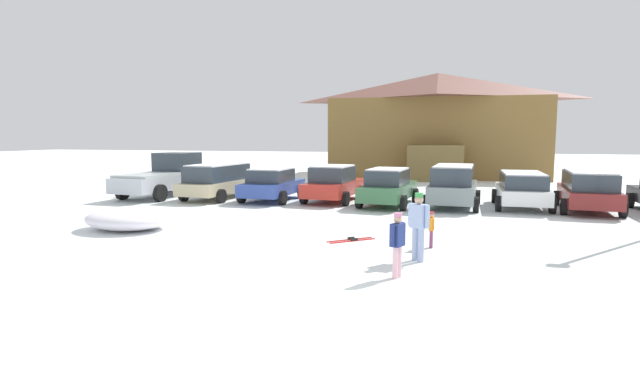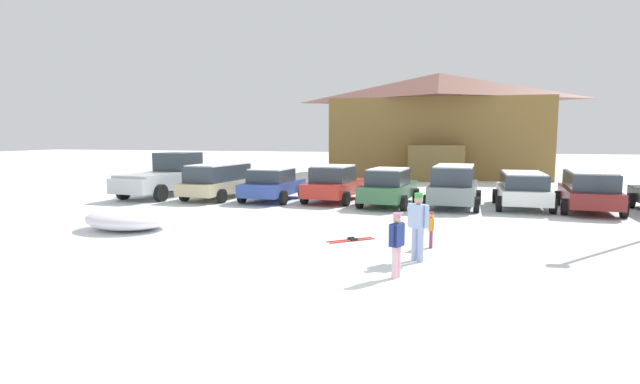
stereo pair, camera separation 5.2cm
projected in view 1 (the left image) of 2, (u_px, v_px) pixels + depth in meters
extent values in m
plane|color=white|center=(289.00, 293.00, 9.68)|extent=(160.00, 160.00, 0.00)
cube|color=brown|center=(436.00, 138.00, 38.27)|extent=(15.27, 9.69, 5.64)
pyramid|color=brown|center=(438.00, 87.00, 37.83)|extent=(15.88, 10.31, 2.09)
cube|color=brown|center=(435.00, 163.00, 33.09)|extent=(3.65, 1.89, 2.40)
cube|color=#C0B28A|center=(219.00, 186.00, 24.07)|extent=(2.23, 4.84, 0.56)
cube|color=#2D3842|center=(218.00, 173.00, 23.90)|extent=(1.91, 3.69, 0.74)
cube|color=white|center=(217.00, 164.00, 23.86)|extent=(1.79, 3.51, 0.06)
cylinder|color=black|center=(217.00, 188.00, 25.79)|extent=(0.27, 0.66, 0.64)
cylinder|color=black|center=(251.00, 190.00, 25.12)|extent=(0.27, 0.66, 0.64)
cylinder|color=black|center=(184.00, 194.00, 23.07)|extent=(0.27, 0.66, 0.64)
cylinder|color=black|center=(221.00, 196.00, 22.40)|extent=(0.27, 0.66, 0.64)
cube|color=#2F489C|center=(273.00, 188.00, 23.28)|extent=(1.97, 4.12, 0.57)
cube|color=#2D3842|center=(271.00, 176.00, 23.02)|extent=(1.69, 2.16, 0.58)
cube|color=white|center=(271.00, 169.00, 22.99)|extent=(1.58, 2.05, 0.06)
cylinder|color=black|center=(264.00, 190.00, 24.80)|extent=(0.24, 0.65, 0.64)
cylinder|color=black|center=(301.00, 192.00, 24.22)|extent=(0.24, 0.65, 0.64)
cylinder|color=black|center=(241.00, 196.00, 22.40)|extent=(0.24, 0.65, 0.64)
cylinder|color=black|center=(283.00, 198.00, 21.83)|extent=(0.24, 0.65, 0.64)
cube|color=red|center=(334.00, 188.00, 23.05)|extent=(2.18, 4.43, 0.62)
cube|color=#2D3842|center=(333.00, 174.00, 22.78)|extent=(1.78, 2.36, 0.68)
cube|color=white|center=(333.00, 166.00, 22.74)|extent=(1.66, 2.24, 0.06)
cylinder|color=black|center=(324.00, 191.00, 24.66)|extent=(0.28, 0.66, 0.64)
cylinder|color=black|center=(362.00, 192.00, 23.99)|extent=(0.28, 0.66, 0.64)
cylinder|color=black|center=(304.00, 197.00, 22.18)|extent=(0.28, 0.66, 0.64)
cylinder|color=black|center=(346.00, 199.00, 21.52)|extent=(0.28, 0.66, 0.64)
cube|color=#366941|center=(389.00, 191.00, 21.74)|extent=(2.14, 4.59, 0.61)
cube|color=#2D3842|center=(388.00, 177.00, 21.46)|extent=(1.73, 2.45, 0.64)
cube|color=white|center=(388.00, 169.00, 21.42)|extent=(1.61, 2.32, 0.06)
cylinder|color=black|center=(376.00, 194.00, 23.38)|extent=(0.28, 0.66, 0.64)
cylinder|color=black|center=(415.00, 195.00, 22.73)|extent=(0.28, 0.66, 0.64)
cylinder|color=black|center=(359.00, 201.00, 20.82)|extent=(0.28, 0.66, 0.64)
cylinder|color=black|center=(403.00, 203.00, 20.17)|extent=(0.28, 0.66, 0.64)
cube|color=slate|center=(453.00, 191.00, 21.16)|extent=(2.08, 4.26, 0.70)
cube|color=#2D3842|center=(453.00, 175.00, 21.00)|extent=(1.80, 3.25, 0.72)
cube|color=white|center=(454.00, 166.00, 20.96)|extent=(1.68, 3.09, 0.06)
cylinder|color=black|center=(433.00, 195.00, 22.72)|extent=(0.26, 0.65, 0.64)
cylinder|color=black|center=(478.00, 197.00, 22.09)|extent=(0.26, 0.65, 0.64)
cylinder|color=black|center=(426.00, 202.00, 20.30)|extent=(0.26, 0.65, 0.64)
cylinder|color=black|center=(476.00, 205.00, 19.67)|extent=(0.26, 0.65, 0.64)
cube|color=white|center=(522.00, 194.00, 20.93)|extent=(1.93, 4.29, 0.57)
cube|color=#2D3842|center=(523.00, 180.00, 20.78)|extent=(1.69, 3.26, 0.56)
cube|color=white|center=(523.00, 173.00, 20.75)|extent=(1.57, 3.10, 0.06)
cylinder|color=black|center=(494.00, 196.00, 22.49)|extent=(0.23, 0.64, 0.64)
cylinder|color=black|center=(542.00, 197.00, 21.95)|extent=(0.23, 0.64, 0.64)
cylinder|color=black|center=(498.00, 204.00, 19.97)|extent=(0.23, 0.64, 0.64)
cylinder|color=black|center=(553.00, 205.00, 19.43)|extent=(0.23, 0.64, 0.64)
cube|color=maroon|center=(588.00, 196.00, 20.07)|extent=(2.24, 4.73, 0.61)
cube|color=#2D3842|center=(589.00, 180.00, 19.91)|extent=(1.93, 3.61, 0.65)
cube|color=white|center=(589.00, 171.00, 19.87)|extent=(1.80, 3.43, 0.06)
cylinder|color=black|center=(556.00, 198.00, 21.77)|extent=(0.28, 0.66, 0.64)
cylinder|color=black|center=(608.00, 200.00, 21.09)|extent=(0.28, 0.66, 0.64)
cylinder|color=black|center=(564.00, 207.00, 19.12)|extent=(0.28, 0.66, 0.64)
cylinder|color=black|center=(623.00, 209.00, 18.44)|extent=(0.28, 0.66, 0.64)
cylinder|color=black|center=(630.00, 200.00, 20.97)|extent=(0.24, 0.65, 0.64)
cube|color=#B2B9C2|center=(164.00, 181.00, 24.86)|extent=(2.36, 5.92, 0.70)
cube|color=#2D3842|center=(177.00, 163.00, 25.85)|extent=(1.92, 1.98, 1.05)
cube|color=silver|center=(151.00, 175.00, 23.86)|extent=(2.18, 3.32, 0.12)
cylinder|color=black|center=(168.00, 185.00, 26.88)|extent=(0.32, 0.82, 0.80)
cylinder|color=black|center=(202.00, 186.00, 26.18)|extent=(0.32, 0.82, 0.80)
cylinder|color=black|center=(123.00, 191.00, 23.62)|extent=(0.32, 0.82, 0.80)
cylinder|color=black|center=(160.00, 193.00, 22.92)|extent=(0.32, 0.82, 0.80)
cylinder|color=#7F3A63|center=(431.00, 239.00, 13.57)|extent=(0.09, 0.09, 0.49)
cylinder|color=#7F3A63|center=(431.00, 239.00, 13.47)|extent=(0.09, 0.09, 0.49)
cube|color=orange|center=(432.00, 224.00, 13.47)|extent=(0.14, 0.24, 0.34)
cylinder|color=orange|center=(432.00, 223.00, 13.61)|extent=(0.07, 0.07, 0.33)
cylinder|color=orange|center=(431.00, 225.00, 13.32)|extent=(0.07, 0.07, 0.33)
sphere|color=tan|center=(432.00, 215.00, 13.44)|extent=(0.12, 0.12, 0.12)
cylinder|color=#B13939|center=(432.00, 213.00, 13.44)|extent=(0.12, 0.12, 0.06)
cylinder|color=#9BACD3|center=(421.00, 245.00, 11.99)|extent=(0.15, 0.15, 0.82)
cylinder|color=#9BACD3|center=(415.00, 244.00, 12.13)|extent=(0.15, 0.15, 0.82)
cube|color=#A0B6E4|center=(419.00, 216.00, 11.98)|extent=(0.47, 0.43, 0.58)
cylinder|color=#A0B6E4|center=(427.00, 217.00, 11.78)|extent=(0.11, 0.11, 0.55)
cylinder|color=#A0B6E4|center=(410.00, 214.00, 12.17)|extent=(0.11, 0.11, 0.55)
sphere|color=tan|center=(419.00, 200.00, 11.93)|extent=(0.21, 0.21, 0.21)
cylinder|color=green|center=(419.00, 195.00, 11.92)|extent=(0.20, 0.20, 0.10)
cylinder|color=beige|center=(395.00, 263.00, 10.60)|extent=(0.13, 0.13, 0.69)
cylinder|color=beige|center=(399.00, 261.00, 10.72)|extent=(0.13, 0.13, 0.69)
cube|color=navy|center=(398.00, 235.00, 10.60)|extent=(0.31, 0.39, 0.49)
cylinder|color=navy|center=(393.00, 236.00, 10.42)|extent=(0.09, 0.09, 0.46)
cylinder|color=navy|center=(402.00, 233.00, 10.76)|extent=(0.09, 0.09, 0.46)
sphere|color=tan|center=(398.00, 219.00, 10.56)|extent=(0.18, 0.18, 0.18)
cylinder|color=pink|center=(398.00, 215.00, 10.55)|extent=(0.17, 0.17, 0.08)
cube|color=red|center=(353.00, 241.00, 14.38)|extent=(1.18, 1.05, 0.02)
cube|color=black|center=(354.00, 239.00, 14.39)|extent=(0.20, 0.19, 0.06)
cube|color=red|center=(350.00, 240.00, 14.56)|extent=(1.18, 1.05, 0.02)
cube|color=black|center=(351.00, 238.00, 14.57)|extent=(0.20, 0.19, 0.06)
ellipsoid|color=white|center=(129.00, 218.00, 16.15)|extent=(2.84, 2.27, 0.72)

